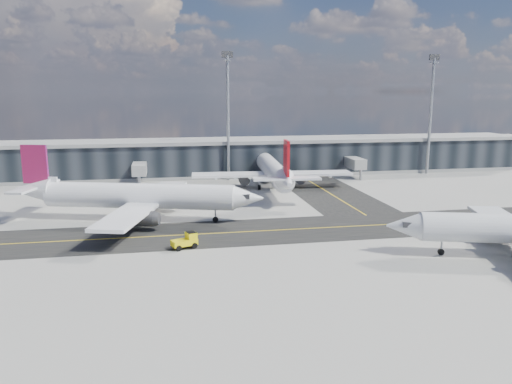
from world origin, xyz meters
The scene contains 8 objects.
ground centered at (0.00, 0.00, 0.00)m, with size 300.00×300.00×0.00m, color gray.
taxiway_lanes centered at (3.91, 10.74, 0.01)m, with size 180.00×63.00×0.03m.
terminal_concourse centered at (0.04, 54.93, 4.09)m, with size 152.00×19.80×8.80m.
floodlight_masts centered at (0.00, 48.00, 15.61)m, with size 102.50×0.70×28.90m.
airliner_af centered at (-19.15, 13.75, 3.93)m, with size 39.55×34.06×11.90m.
airliner_redtail centered at (7.71, 34.96, 3.91)m, with size 34.12×40.00×11.84m.
baggage_tug centered at (-12.15, -2.17, 1.03)m, with size 3.64×2.66×2.06m.
service_van centered at (8.39, 43.79, 0.77)m, with size 2.56×5.55×1.54m, color white.
Camera 1 is at (-14.68, -65.43, 20.15)m, focal length 35.00 mm.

